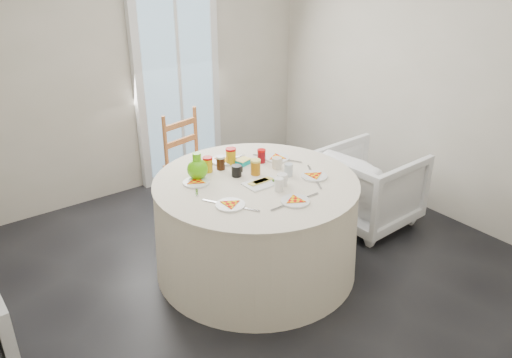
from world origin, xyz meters
TOP-DOWN VIEW (x-y plane):
  - floor at (0.00, 0.00)m, footprint 4.00×4.00m
  - wall_back at (0.00, 2.00)m, footprint 4.00×0.02m
  - wall_right at (2.00, 0.00)m, footprint 0.02×4.00m
  - glass_door at (0.40, 1.95)m, footprint 1.00×0.08m
  - table at (-0.02, 0.00)m, footprint 1.64×1.64m
  - wooden_chair at (0.08, 1.12)m, footprint 0.54×0.52m
  - armchair at (1.28, -0.05)m, footprint 0.77×0.82m
  - place_settings at (-0.02, 0.00)m, footprint 1.13×1.13m
  - jar_cluster at (-0.01, 0.31)m, footprint 0.52×0.27m
  - butter_tub at (0.08, 0.31)m, footprint 0.14×0.11m
  - green_pitcher at (-0.36, 0.30)m, footprint 0.22×0.22m
  - cheese_platter at (-0.02, -0.08)m, footprint 0.28×0.18m
  - mugs_glasses at (0.08, 0.04)m, footprint 0.69×0.69m

SIDE VIEW (x-z plane):
  - floor at x=0.00m, z-range 0.00..0.00m
  - table at x=-0.02m, z-range -0.04..0.79m
  - armchair at x=1.28m, z-range -0.02..0.80m
  - wooden_chair at x=0.08m, z-range -0.04..0.98m
  - place_settings at x=-0.02m, z-range 0.76..0.78m
  - cheese_platter at x=-0.02m, z-range 0.75..0.79m
  - butter_tub at x=0.08m, z-range 0.76..0.81m
  - mugs_glasses at x=0.08m, z-range 0.76..0.86m
  - jar_cluster at x=-0.01m, z-range 0.74..0.90m
  - green_pitcher at x=-0.36m, z-range 0.77..0.97m
  - glass_door at x=0.40m, z-range 0.00..2.10m
  - wall_back at x=0.00m, z-range 0.00..2.60m
  - wall_right at x=2.00m, z-range 0.00..2.60m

